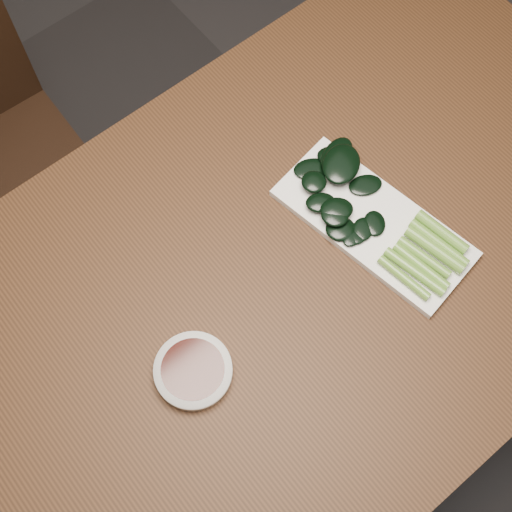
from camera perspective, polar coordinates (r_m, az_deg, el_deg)
name	(u,v)px	position (r m, az deg, el deg)	size (l,w,h in m)	color
ground	(269,387)	(1.84, 1.02, -10.42)	(6.00, 6.00, 0.00)	#2B2929
table	(275,296)	(1.19, 1.56, -3.18)	(1.40, 0.80, 0.75)	#402412
sauce_bowl	(193,371)	(1.07, -5.04, -9.14)	(0.12, 0.12, 0.02)	white
serving_plate	(374,223)	(1.17, 9.40, 2.59)	(0.19, 0.34, 0.01)	white
gai_lan	(369,206)	(1.16, 9.04, 3.97)	(0.17, 0.33, 0.03)	olive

